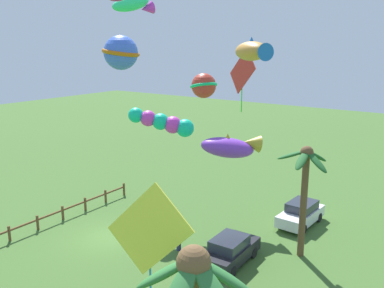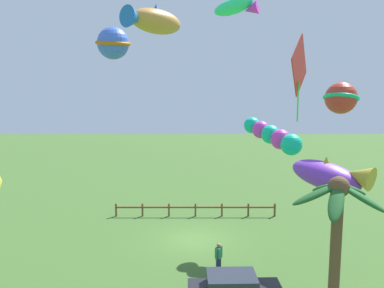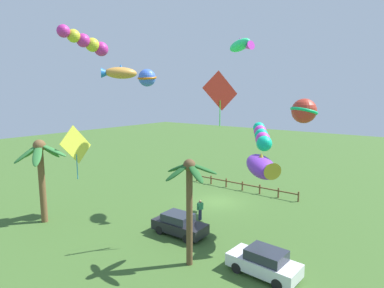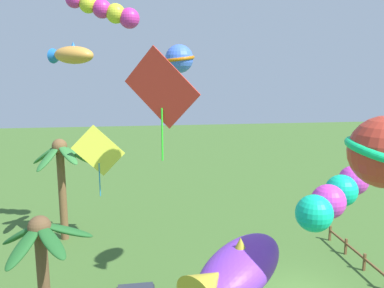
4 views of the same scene
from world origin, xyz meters
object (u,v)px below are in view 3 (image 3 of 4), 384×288
object	(u,v)px
kite_fish_6	(241,45)
spectator_0	(200,210)
palm_tree_1	(190,188)
kite_diamond_1	(76,145)
kite_fish_5	(262,166)
kite_ball_0	(304,111)
kite_diamond_7	(220,92)
kite_tube_3	(262,136)
kite_tube_8	(86,42)
palm_tree_0	(41,162)
parked_car_0	(179,224)
kite_fish_2	(119,73)
parked_car_1	(264,262)
kite_ball_4	(147,78)

from	to	relation	value
kite_fish_6	spectator_0	bearing A→B (deg)	74.37
palm_tree_1	kite_diamond_1	world-z (taller)	kite_diamond_1
kite_diamond_1	kite_fish_5	world-z (taller)	kite_diamond_1
palm_tree_1	kite_ball_0	xyz separation A→B (m)	(-3.32, -8.73, 4.08)
spectator_0	kite_diamond_7	size ratio (longest dim) A/B	0.45
kite_diamond_1	kite_tube_3	distance (m)	14.68
kite_diamond_1	kite_tube_3	bearing A→B (deg)	-142.68
kite_fish_5	kite_tube_8	size ratio (longest dim) A/B	0.99
palm_tree_0	parked_car_0	bearing A→B (deg)	-155.22
kite_diamond_1	kite_tube_8	bearing A→B (deg)	-136.47
palm_tree_0	spectator_0	world-z (taller)	palm_tree_0
spectator_0	kite_diamond_1	world-z (taller)	kite_diamond_1
kite_ball_0	kite_fish_2	xyz separation A→B (m)	(9.30, 8.46, 2.52)
parked_car_1	spectator_0	size ratio (longest dim) A/B	2.51
spectator_0	kite_diamond_7	distance (m)	9.87
palm_tree_0	kite_diamond_7	xyz separation A→B (m)	(-12.42, -5.51, 5.25)
kite_fish_6	kite_diamond_7	size ratio (longest dim) A/B	0.79
kite_fish_6	kite_tube_8	xyz separation A→B (m)	(8.65, 8.43, 0.06)
parked_car_1	kite_ball_0	bearing A→B (deg)	-84.98
palm_tree_0	kite_fish_2	world-z (taller)	kite_fish_2
kite_fish_6	kite_tube_8	size ratio (longest dim) A/B	0.71
parked_car_1	kite_fish_5	size ratio (longest dim) A/B	1.03
kite_ball_0	kite_fish_5	distance (m)	5.01
parked_car_1	kite_tube_8	world-z (taller)	kite_tube_8
kite_tube_3	kite_diamond_7	xyz separation A→B (m)	(0.26, 5.80, 3.45)
spectator_0	kite_ball_0	size ratio (longest dim) A/B	0.62
kite_tube_3	kite_fish_6	world-z (taller)	kite_fish_6
kite_diamond_1	kite_fish_5	distance (m)	14.47
parked_car_0	kite_fish_5	size ratio (longest dim) A/B	1.02
palm_tree_0	palm_tree_1	distance (m)	12.95
kite_diamond_1	kite_diamond_7	world-z (taller)	kite_diamond_7
kite_fish_2	kite_tube_3	bearing A→B (deg)	-122.26
palm_tree_0	spectator_0	xyz separation A→B (m)	(-9.37, -7.63, -3.90)
palm_tree_0	kite_tube_8	xyz separation A→B (m)	(-1.84, -3.19, 9.01)
kite_fish_2	kite_diamond_7	world-z (taller)	kite_fish_2
spectator_0	kite_ball_4	xyz separation A→B (m)	(4.78, 0.75, 10.28)
kite_ball_0	kite_diamond_7	bearing A→B (deg)	53.40
palm_tree_0	parked_car_1	world-z (taller)	palm_tree_0
palm_tree_0	kite_tube_8	bearing A→B (deg)	-119.93
spectator_0	kite_diamond_7	world-z (taller)	kite_diamond_7
kite_tube_8	kite_diamond_1	bearing A→B (deg)	43.53
palm_tree_1	kite_fish_2	xyz separation A→B (m)	(5.98, -0.27, 6.60)
kite_fish_2	kite_tube_3	size ratio (longest dim) A/B	0.62
parked_car_0	spectator_0	distance (m)	3.14
kite_tube_3	kite_fish_2	bearing A→B (deg)	57.74
kite_ball_0	kite_fish_5	size ratio (longest dim) A/B	0.67
kite_ball_0	kite_diamond_1	size ratio (longest dim) A/B	0.59
parked_car_0	kite_tube_8	size ratio (longest dim) A/B	1.00
parked_car_0	kite_diamond_1	bearing A→B (deg)	13.50
kite_diamond_1	kite_fish_2	bearing A→B (deg)	176.46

